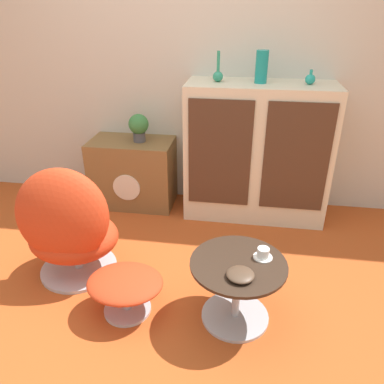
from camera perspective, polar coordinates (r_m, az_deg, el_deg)
ground_plane at (r=2.39m, az=-6.67°, el=-17.97°), size 12.00×12.00×0.00m
wall_back at (r=3.29m, az=-0.41°, el=20.32°), size 6.40×0.06×2.60m
sideboard at (r=3.17m, az=9.83°, el=5.93°), size 1.16×0.47×1.13m
tv_console at (r=3.43m, az=-8.94°, el=2.94°), size 0.73×0.43×0.60m
egg_chair at (r=2.56m, az=-18.29°, el=-5.21°), size 0.63×0.58×0.83m
ottoman at (r=2.30m, az=-10.14°, el=-13.86°), size 0.45×0.38×0.26m
coffee_table at (r=2.21m, az=6.87°, el=-13.89°), size 0.54×0.54×0.40m
vase_leftmost at (r=3.02m, az=3.98°, el=17.45°), size 0.08×0.08×0.23m
vase_inner_left at (r=3.00m, az=10.56°, el=18.25°), size 0.09×0.09×0.24m
vase_inner_right at (r=3.04m, az=17.58°, el=16.10°), size 0.08×0.08×0.11m
potted_plant at (r=3.26m, az=-8.13°, el=9.92°), size 0.17×0.17×0.24m
teacup at (r=2.15m, az=10.78°, el=-9.24°), size 0.11×0.11×0.06m
bowl at (r=2.00m, az=7.38°, el=-12.37°), size 0.15×0.15×0.04m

